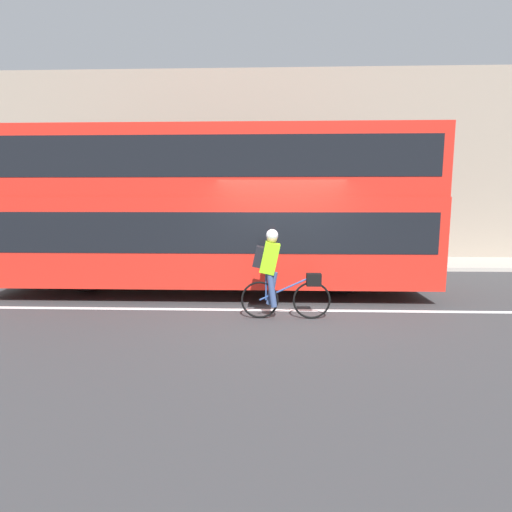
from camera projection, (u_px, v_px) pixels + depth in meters
name	position (u px, v px, depth m)	size (l,w,h in m)	color
ground_plane	(281.00, 308.00, 7.83)	(80.00, 80.00, 0.00)	#38383A
road_center_line	(281.00, 310.00, 7.70)	(50.00, 0.14, 0.01)	silver
sidewalk_curb	(277.00, 263.00, 13.14)	(60.00, 2.29, 0.11)	#A8A399
building_facade	(277.00, 167.00, 13.97)	(60.00, 0.30, 6.51)	gray
bus	(212.00, 204.00, 9.00)	(9.55, 2.54, 3.59)	black
cyclist_on_bike	(276.00, 271.00, 7.06)	(1.60, 0.32, 1.61)	black
street_sign_post	(209.00, 221.00, 12.90)	(0.36, 0.09, 2.38)	#59595B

